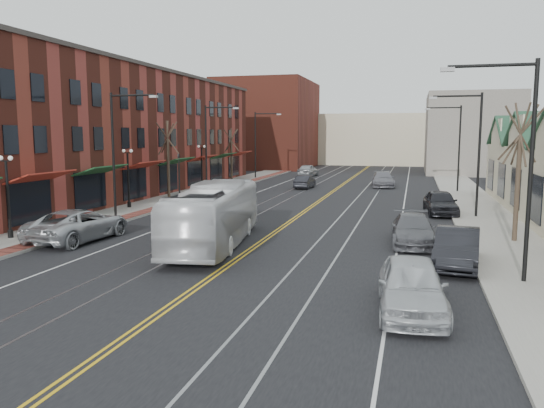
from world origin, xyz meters
The scene contains 30 objects.
ground centered at (0.00, 0.00, 0.00)m, with size 160.00×160.00×0.00m, color black.
sidewalk_left centered at (-12.00, 20.00, 0.07)m, with size 4.00×120.00×0.15m, color gray.
sidewalk_right centered at (12.00, 20.00, 0.07)m, with size 4.00×120.00×0.15m, color gray.
building_left centered at (-19.00, 27.00, 5.50)m, with size 10.00×50.00×11.00m, color maroon.
backdrop_left centered at (-16.00, 70.00, 7.00)m, with size 14.00×18.00×14.00m, color maroon.
backdrop_mid centered at (0.00, 85.00, 4.50)m, with size 22.00×14.00×9.00m, color beige.
backdrop_right centered at (15.00, 65.00, 5.50)m, with size 12.00×16.00×11.00m, color slate.
streetlight_l_1 centered at (-11.05, 16.00, 5.03)m, with size 3.33×0.25×8.00m.
streetlight_l_2 centered at (-11.05, 32.00, 5.03)m, with size 3.33×0.25×8.00m.
streetlight_l_3 centered at (-11.05, 48.00, 5.03)m, with size 3.33×0.25×8.00m.
streetlight_r_0 centered at (11.05, 6.00, 5.03)m, with size 3.33×0.25×8.00m.
streetlight_r_1 centered at (11.05, 22.00, 5.03)m, with size 3.33×0.25×8.00m.
streetlight_r_2 centered at (11.05, 38.00, 5.03)m, with size 3.33×0.25×8.00m.
lamppost_l_1 centered at (-12.80, 8.00, 2.20)m, with size 0.84×0.28×4.27m.
lamppost_l_2 centered at (-12.80, 20.00, 2.20)m, with size 0.84×0.28×4.27m.
lamppost_l_3 centered at (-12.80, 34.00, 2.20)m, with size 0.84×0.28×4.27m.
tree_left_near centered at (-12.50, 26.00, 3.51)m, with size 1.78×1.37×6.48m.
tree_left_far centered at (-12.50, 42.00, 3.28)m, with size 1.66×1.28×6.02m.
tree_right_mid centered at (12.50, 14.00, 3.75)m, with size 1.90×1.46×6.93m.
manhole_far centered at (-11.20, 8.00, 0.16)m, with size 0.60×0.60×0.02m, color #592D19.
traffic_signal centered at (-10.60, 24.00, 2.35)m, with size 0.18×0.15×3.80m.
transit_bus centered at (-2.00, 9.49, 1.53)m, with size 2.58×11.01×3.07m, color silver.
parked_suv centered at (-9.30, 8.86, 0.84)m, with size 2.78×6.04×1.68m, color #B0B3B7.
parked_car_a centered at (7.50, 1.79, 0.86)m, with size 2.02×5.02×1.71m, color silver.
parked_car_b centered at (9.30, 8.16, 0.81)m, with size 1.71×4.92×1.62m, color black.
parked_car_c centered at (7.50, 12.37, 0.75)m, with size 2.09×5.15×1.49m, color #595A60.
parked_car_d centered at (9.30, 23.11, 0.84)m, with size 1.99×4.95×1.69m, color black.
distant_car_left centered at (-3.23, 37.99, 0.66)m, with size 1.41×4.04×1.33m, color #222328.
distant_car_right centered at (4.35, 41.67, 0.80)m, with size 2.23×5.49×1.59m, color slate.
distant_car_far centered at (-5.84, 52.98, 0.81)m, with size 1.92×4.76×1.62m, color #9B9EA2.
Camera 1 is at (7.44, -14.73, 5.54)m, focal length 35.00 mm.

